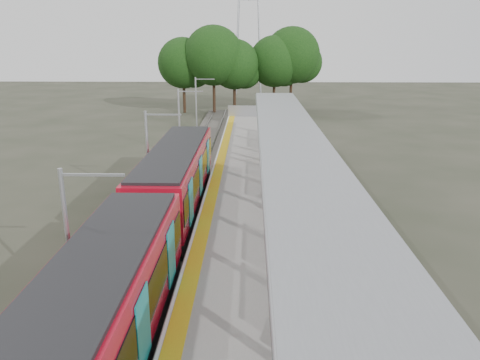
% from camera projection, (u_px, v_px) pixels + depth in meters
% --- Properties ---
extents(trackbed, '(3.00, 70.00, 0.24)m').
position_uv_depth(trackbed, '(183.00, 196.00, 28.29)').
color(trackbed, '#59544C').
rests_on(trackbed, ground).
extents(platform, '(6.00, 50.00, 1.00)m').
position_uv_depth(platform, '(258.00, 190.00, 28.08)').
color(platform, gray).
rests_on(platform, ground).
extents(tactile_strip, '(0.60, 50.00, 0.02)m').
position_uv_depth(tactile_strip, '(215.00, 182.00, 27.99)').
color(tactile_strip, yellow).
rests_on(tactile_strip, platform).
extents(end_fence, '(6.00, 0.10, 1.20)m').
position_uv_depth(end_fence, '(255.00, 111.00, 51.64)').
color(end_fence, '#9EA0A5').
rests_on(end_fence, platform).
extents(train, '(2.74, 27.60, 3.62)m').
position_uv_depth(train, '(149.00, 225.00, 18.75)').
color(train, black).
rests_on(train, ground).
extents(canopy, '(3.27, 38.00, 3.66)m').
position_uv_depth(canopy, '(292.00, 144.00, 23.32)').
color(canopy, '#9EA0A5').
rests_on(canopy, platform).
extents(tree_cluster, '(20.79, 10.66, 10.94)m').
position_uv_depth(tree_cluster, '(243.00, 59.00, 59.40)').
color(tree_cluster, '#382316').
rests_on(tree_cluster, ground).
extents(catenary_masts, '(2.08, 48.16, 5.40)m').
position_uv_depth(catenary_masts, '(149.00, 155.00, 26.57)').
color(catenary_masts, '#9EA0A5').
rests_on(catenary_masts, ground).
extents(bench_near, '(0.89, 1.72, 1.13)m').
position_uv_depth(bench_near, '(337.00, 345.00, 12.15)').
color(bench_near, '#0F1A4E').
rests_on(bench_near, platform).
extents(bench_mid, '(0.93, 1.64, 1.07)m').
position_uv_depth(bench_mid, '(295.00, 193.00, 24.26)').
color(bench_mid, '#0F1A4E').
rests_on(bench_mid, platform).
extents(bench_far, '(0.49, 1.62, 1.11)m').
position_uv_depth(bench_far, '(278.00, 127.00, 42.10)').
color(bench_far, '#0F1A4E').
rests_on(bench_far, platform).
extents(info_pillar_far, '(0.39, 0.39, 1.73)m').
position_uv_depth(info_pillar_far, '(263.00, 150.00, 32.68)').
color(info_pillar_far, beige).
rests_on(info_pillar_far, platform).
extents(litter_bin, '(0.41, 0.41, 0.82)m').
position_uv_depth(litter_bin, '(283.00, 207.00, 22.65)').
color(litter_bin, '#9EA0A5').
rests_on(litter_bin, platform).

